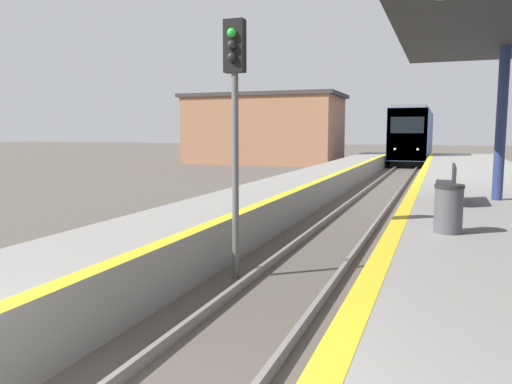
# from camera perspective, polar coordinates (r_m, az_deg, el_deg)

# --- Properties ---
(train) EXTENTS (2.82, 17.81, 4.58)m
(train) POSITION_cam_1_polar(r_m,az_deg,el_deg) (45.68, 17.56, 6.20)
(train) COLOR black
(train) RESTS_ON ground
(signal_near) EXTENTS (0.36, 0.31, 4.57)m
(signal_near) POSITION_cam_1_polar(r_m,az_deg,el_deg) (8.86, -2.45, 10.38)
(signal_near) COLOR #595959
(signal_near) RESTS_ON ground
(trash_bin) EXTENTS (0.49, 0.49, 0.83)m
(trash_bin) POSITION_cam_1_polar(r_m,az_deg,el_deg) (9.11, 21.14, -1.78)
(trash_bin) COLOR #4C4C51
(trash_bin) RESTS_ON platform_right
(bench) EXTENTS (0.44, 1.84, 0.92)m
(bench) POSITION_cam_1_polar(r_m,az_deg,el_deg) (12.93, 21.11, 1.00)
(bench) COLOR #28282D
(bench) RESTS_ON platform_right
(station_building) EXTENTS (12.94, 7.07, 5.72)m
(station_building) POSITION_cam_1_polar(r_m,az_deg,el_deg) (42.22, 0.96, 7.23)
(station_building) COLOR #9E6B4C
(station_building) RESTS_ON ground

